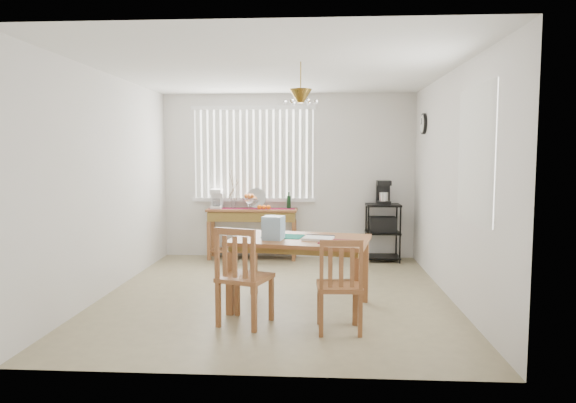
# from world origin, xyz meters

# --- Properties ---
(ground) EXTENTS (4.00, 4.50, 0.01)m
(ground) POSITION_xyz_m (0.00, 0.00, -0.01)
(ground) COLOR #9B8D69
(room_shell) EXTENTS (4.20, 4.70, 2.70)m
(room_shell) POSITION_xyz_m (0.00, 0.02, 1.69)
(room_shell) COLOR silver
(room_shell) RESTS_ON ground
(sideboard) EXTENTS (1.41, 0.40, 0.79)m
(sideboard) POSITION_xyz_m (-0.55, 2.03, 0.60)
(sideboard) COLOR brown
(sideboard) RESTS_ON ground
(sideboard_items) EXTENTS (1.34, 0.33, 0.61)m
(sideboard_items) POSITION_xyz_m (-0.78, 2.04, 0.92)
(sideboard_items) COLOR maroon
(sideboard_items) RESTS_ON sideboard
(wire_cart) EXTENTS (0.52, 0.42, 0.88)m
(wire_cart) POSITION_xyz_m (1.48, 2.00, 0.53)
(wire_cart) COLOR black
(wire_cart) RESTS_ON ground
(cart_items) EXTENTS (0.21, 0.25, 0.36)m
(cart_items) POSITION_xyz_m (1.48, 2.01, 1.05)
(cart_items) COLOR black
(cart_items) RESTS_ON wire_cart
(dining_table) EXTENTS (1.57, 1.16, 0.76)m
(dining_table) POSITION_xyz_m (0.30, -0.54, 0.67)
(dining_table) COLOR brown
(dining_table) RESTS_ON ground
(table_items) EXTENTS (1.09, 0.70, 0.24)m
(table_items) POSITION_xyz_m (0.14, -0.63, 0.85)
(table_items) COLOR #157764
(table_items) RESTS_ON dining_table
(chair_left) EXTENTS (0.57, 0.57, 0.97)m
(chair_left) POSITION_xyz_m (-0.23, -1.12, 0.47)
(chair_left) COLOR brown
(chair_left) RESTS_ON ground
(chair_right) EXTENTS (0.43, 0.43, 0.89)m
(chair_right) POSITION_xyz_m (0.69, -1.26, 0.44)
(chair_right) COLOR brown
(chair_right) RESTS_ON ground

